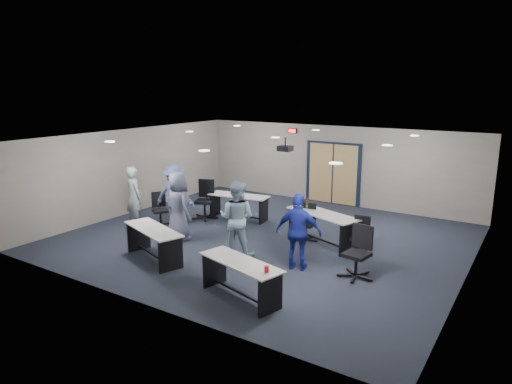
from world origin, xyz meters
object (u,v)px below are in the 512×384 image
Objects in this scene: table_front_left at (153,238)px; person_back at (175,196)px; chair_loose_left at (160,209)px; person_plaid at (178,206)px; table_back_right at (322,223)px; person_lightblue at (237,218)px; chair_back_d at (360,236)px; person_gray at (134,197)px; table_front_right at (241,273)px; chair_back_a at (204,200)px; chair_loose_right at (356,253)px; table_back_left at (239,203)px; person_navy at (298,232)px; chair_back_c at (306,223)px.

person_back reaches higher than table_front_left.
person_plaid is at bearing -80.28° from chair_loose_left.
table_back_right is 2.32m from person_lightblue.
person_gray is at bearing -174.46° from chair_back_d.
table_front_right is 2.07× the size of chair_back_d.
chair_back_a reaches higher than chair_loose_left.
person_gray is at bearing 14.46° from person_plaid.
chair_loose_right is 4.88m from person_plaid.
person_plaid reaches higher than table_back_right.
table_front_left is 1.03× the size of table_back_left.
table_front_right is 5.35m from chair_loose_left.
person_back is (0.43, 0.19, 0.43)m from chair_loose_left.
person_gray is (-6.30, -1.33, 0.42)m from chair_back_d.
table_front_right is 1.09× the size of person_gray.
person_back is (-4.24, 2.80, 0.40)m from table_front_right.
person_lightblue reaches higher than chair_loose_right.
person_plaid reaches higher than person_gray.
chair_back_c is at bearing -82.23° from person_navy.
table_back_right is (-0.01, 3.70, 0.06)m from table_front_right.
person_plaid reaches higher than table_front_left.
person_navy is at bearing -161.19° from chair_loose_right.
chair_back_a is 1.15m from person_back.
person_lightblue is at bearing -59.26° from chair_back_a.
person_back is at bearing -173.10° from chair_back_c.
chair_loose_left is at bearing -176.75° from chair_loose_right.
table_front_right reaches higher than table_back_left.
table_front_right is at bearing -83.33° from chair_loose_left.
person_plaid is (-2.89, -1.72, 0.42)m from chair_back_c.
table_front_right is at bearing 169.23° from person_plaid.
chair_back_d is 0.53× the size of person_gray.
table_back_right is at bearing -144.87° from person_gray.
table_back_left is 1.06× the size of person_back.
chair_back_d is 5.40m from person_back.
person_navy reaches higher than chair_loose_left.
table_back_right is at bearing 67.01° from table_front_left.
chair_back_a is at bearing 9.18° from chair_loose_left.
table_back_left is 4.21m from person_navy.
person_plaid is at bearing -155.57° from chair_back_c.
person_back reaches higher than table_back_right.
person_plaid is at bearing 120.69° from person_back.
chair_back_d is 1.84m from person_navy.
chair_loose_left is 0.53× the size of person_back.
person_lightblue is at bearing -165.24° from person_gray.
person_navy is 0.95× the size of person_back.
chair_loose_right reaches higher than chair_loose_left.
chair_back_a is at bearing -105.40° from person_gray.
person_back is (-4.24, -0.90, 0.34)m from table_back_right.
chair_back_a is 1.42m from chair_loose_left.
person_lightblue is at bearing -167.69° from chair_loose_right.
table_back_left is 3.11m from person_gray.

